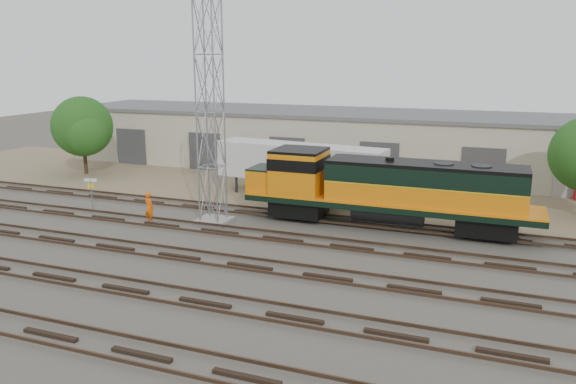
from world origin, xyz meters
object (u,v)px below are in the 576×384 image
(semi_trailer, at_px, (304,165))
(worker, at_px, (149,207))
(signal_tower, at_px, (210,116))
(locomotive, at_px, (383,188))

(semi_trailer, bearing_deg, worker, -118.98)
(signal_tower, bearing_deg, semi_trailer, 68.08)
(locomotive, height_order, signal_tower, signal_tower)
(signal_tower, xyz_separation_m, semi_trailer, (3.20, 7.95, -4.18))
(locomotive, xyz_separation_m, worker, (-13.79, -4.17, -1.45))
(locomotive, height_order, semi_trailer, locomotive)
(locomotive, bearing_deg, signal_tower, -165.35)
(semi_trailer, bearing_deg, locomotive, -30.48)
(worker, bearing_deg, semi_trailer, -108.63)
(worker, relative_size, semi_trailer, 0.15)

